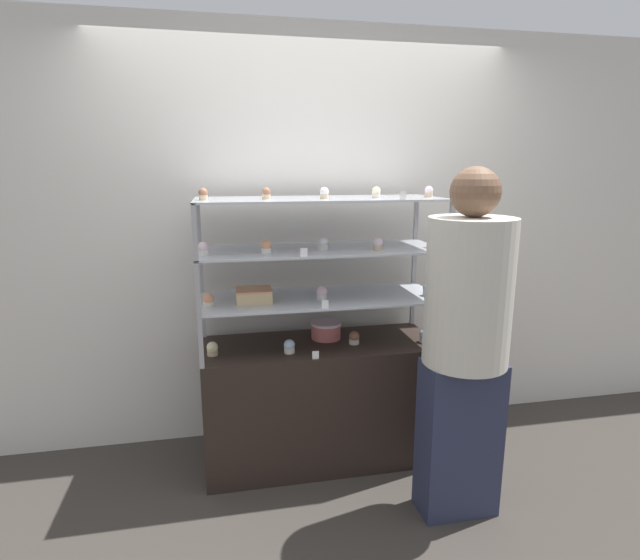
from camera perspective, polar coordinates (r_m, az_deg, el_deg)
ground_plane at (r=3.29m, az=0.00°, el=-19.39°), size 20.00×20.00×0.00m
back_wall at (r=3.22m, az=-1.44°, el=4.70°), size 8.00×0.05×2.60m
display_base at (r=3.11m, az=0.00°, el=-13.61°), size 1.37×0.53×0.74m
display_riser_lower at (r=2.89m, az=0.00°, el=-2.21°), size 1.37×0.53×0.28m
display_riser_middle at (r=2.83m, az=0.00°, el=3.32°), size 1.37×0.53×0.28m
display_riser_upper at (r=2.79m, az=0.00°, el=9.04°), size 1.37×0.53×0.28m
layer_cake_centerpiece at (r=3.03m, az=0.68°, el=-5.73°), size 0.18×0.18×0.10m
sheet_cake_frosted at (r=2.79m, az=-7.59°, el=-1.72°), size 0.20×0.18×0.07m
cupcake_0 at (r=2.83m, az=-12.20°, el=-7.70°), size 0.06×0.06×0.08m
cupcake_1 at (r=2.81m, az=-3.53°, el=-7.60°), size 0.06×0.06×0.08m
cupcake_2 at (r=2.95m, az=3.93°, el=-6.61°), size 0.06×0.06×0.08m
cupcake_3 at (r=3.03m, az=11.87°, el=-6.31°), size 0.06×0.06×0.08m
price_tag_0 at (r=2.72m, az=-0.51°, el=-8.58°), size 0.04×0.00×0.04m
cupcake_4 at (r=2.75m, az=-12.63°, el=-2.24°), size 0.06×0.06×0.07m
cupcake_5 at (r=2.82m, az=0.19°, el=-1.53°), size 0.06×0.06×0.07m
cupcake_6 at (r=2.97m, az=12.24°, el=-1.12°), size 0.06×0.06×0.07m
price_tag_1 at (r=2.64m, az=0.59°, el=-2.78°), size 0.04×0.00×0.04m
cupcake_7 at (r=2.67m, az=-13.17°, el=3.50°), size 0.06×0.06×0.07m
cupcake_8 at (r=2.68m, az=-6.16°, el=3.79°), size 0.06×0.06×0.07m
cupcake_9 at (r=2.77m, az=0.37°, el=4.17°), size 0.06×0.06×0.07m
cupcake_10 at (r=2.79m, az=6.61°, el=4.13°), size 0.06×0.06×0.07m
cupcake_11 at (r=2.92m, az=12.63°, el=4.29°), size 0.06×0.06×0.07m
price_tag_2 at (r=2.56m, az=-1.86°, el=3.19°), size 0.04×0.00×0.04m
cupcake_12 at (r=2.67m, az=-13.21°, el=9.52°), size 0.05×0.05×0.06m
cupcake_13 at (r=2.70m, az=-6.17°, el=9.81°), size 0.05×0.05×0.06m
cupcake_14 at (r=2.71m, az=0.49°, el=9.89°), size 0.05×0.05×0.06m
cupcake_15 at (r=2.80m, az=6.44°, el=9.91°), size 0.05×0.05×0.06m
cupcake_16 at (r=2.94m, az=12.32°, el=9.83°), size 0.05×0.05×0.06m
price_tag_3 at (r=2.67m, az=9.46°, el=9.51°), size 0.04×0.00×0.04m
customer_figure at (r=2.54m, az=16.28°, el=-6.44°), size 0.41×0.41×1.76m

